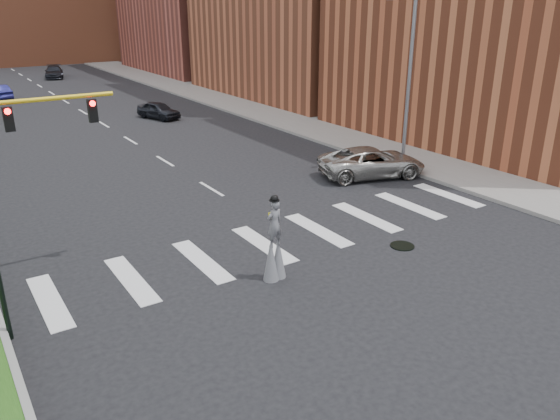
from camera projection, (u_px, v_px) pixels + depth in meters
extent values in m
plane|color=black|center=(306.00, 246.00, 20.54)|extent=(160.00, 160.00, 0.00)
cube|color=slate|center=(254.00, 109.00, 46.45)|extent=(5.00, 90.00, 0.18)
cylinder|color=black|center=(402.00, 246.00, 20.50)|extent=(0.90, 0.90, 0.04)
cylinder|color=slate|center=(409.00, 84.00, 29.25)|extent=(0.20, 0.20, 9.00)
cylinder|color=gold|center=(27.00, 101.00, 16.53)|extent=(5.20, 0.14, 0.14)
cube|color=black|center=(9.00, 119.00, 16.40)|extent=(0.28, 0.18, 0.75)
cylinder|color=#FF0C0C|center=(8.00, 111.00, 16.23)|extent=(0.18, 0.06, 0.18)
cube|color=black|center=(93.00, 111.00, 17.68)|extent=(0.28, 0.18, 0.75)
cylinder|color=#FF0C0C|center=(92.00, 103.00, 17.51)|extent=(0.18, 0.06, 0.18)
cylinder|color=black|center=(1.00, 290.00, 14.36)|extent=(0.14, 0.14, 3.00)
cylinder|color=#372516|center=(278.00, 261.00, 18.04)|extent=(0.07, 0.07, 1.16)
cylinder|color=#372516|center=(271.00, 264.00, 17.85)|extent=(0.07, 0.07, 1.16)
cone|color=slate|center=(278.00, 257.00, 17.99)|extent=(0.52, 0.52, 1.45)
cone|color=slate|center=(271.00, 260.00, 17.79)|extent=(0.52, 0.52, 1.45)
imported|color=slate|center=(274.00, 224.00, 17.45)|extent=(0.63, 0.46, 1.59)
sphere|color=black|center=(274.00, 199.00, 17.15)|extent=(0.26, 0.26, 0.26)
cylinder|color=black|center=(274.00, 200.00, 17.17)|extent=(0.34, 0.34, 0.02)
cube|color=yellow|center=(272.00, 210.00, 17.40)|extent=(0.22, 0.05, 0.10)
imported|color=#A5A39C|center=(372.00, 162.00, 28.49)|extent=(6.07, 4.17, 1.54)
imported|color=black|center=(159.00, 110.00, 42.72)|extent=(2.75, 4.17, 1.32)
imported|color=black|center=(54.00, 72.00, 65.56)|extent=(3.02, 5.23, 1.42)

